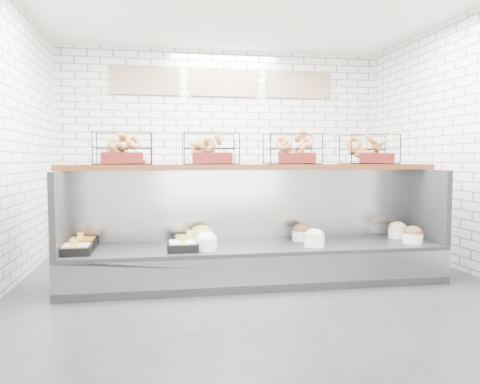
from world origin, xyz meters
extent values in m
plane|color=black|center=(0.00, 0.00, 0.00)|extent=(5.50, 5.50, 0.00)
cube|color=white|center=(0.00, 2.75, 1.50)|extent=(5.00, 0.02, 3.00)
cube|color=tan|center=(-1.20, 2.72, 2.50)|extent=(1.05, 0.03, 0.42)
cube|color=tan|center=(0.00, 2.72, 2.50)|extent=(1.05, 0.03, 0.42)
cube|color=tan|center=(1.20, 2.72, 2.50)|extent=(1.05, 0.03, 0.42)
cube|color=black|center=(0.00, 0.30, 0.20)|extent=(4.00, 0.90, 0.40)
cube|color=#93969B|center=(0.00, -0.14, 0.22)|extent=(4.00, 0.03, 0.28)
cube|color=#93969B|center=(0.00, 0.71, 0.80)|extent=(4.00, 0.08, 0.80)
cube|color=black|center=(-1.97, 0.30, 0.80)|extent=(0.06, 0.90, 0.80)
cube|color=black|center=(1.97, 0.30, 0.80)|extent=(0.06, 0.90, 0.80)
cube|color=black|center=(-1.81, 0.11, 0.44)|extent=(0.28, 0.28, 0.08)
cube|color=tan|center=(-1.81, 0.11, 0.48)|extent=(0.24, 0.24, 0.04)
cube|color=#EED052|center=(-1.81, 0.01, 0.53)|extent=(0.06, 0.01, 0.08)
cube|color=black|center=(-1.81, 0.49, 0.44)|extent=(0.28, 0.28, 0.08)
cube|color=orange|center=(-1.81, 0.49, 0.48)|extent=(0.24, 0.24, 0.04)
cube|color=#EED052|center=(-1.81, 0.39, 0.53)|extent=(0.06, 0.01, 0.08)
cube|color=black|center=(-0.79, 0.11, 0.44)|extent=(0.30, 0.30, 0.08)
cube|color=white|center=(-0.79, 0.11, 0.48)|extent=(0.26, 0.26, 0.04)
cube|color=#EED052|center=(-0.79, 0.00, 0.53)|extent=(0.06, 0.01, 0.08)
cube|color=black|center=(-0.70, 0.45, 0.44)|extent=(0.33, 0.33, 0.08)
cube|color=tan|center=(-0.70, 0.45, 0.48)|extent=(0.28, 0.28, 0.04)
cube|color=#EED052|center=(-0.70, 0.34, 0.53)|extent=(0.06, 0.01, 0.08)
cylinder|color=white|center=(-0.55, 0.09, 0.46)|extent=(0.21, 0.21, 0.11)
ellipsoid|color=white|center=(-0.55, 0.09, 0.52)|extent=(0.21, 0.21, 0.15)
cylinder|color=white|center=(-0.57, 0.47, 0.46)|extent=(0.26, 0.26, 0.11)
ellipsoid|color=#D5C86D|center=(-0.57, 0.47, 0.52)|extent=(0.26, 0.26, 0.18)
cylinder|color=white|center=(0.59, 0.10, 0.46)|extent=(0.22, 0.22, 0.11)
ellipsoid|color=tan|center=(0.59, 0.10, 0.52)|extent=(0.21, 0.21, 0.15)
cylinder|color=white|center=(0.58, 0.49, 0.46)|extent=(0.23, 0.23, 0.11)
ellipsoid|color=brown|center=(0.58, 0.49, 0.52)|extent=(0.22, 0.22, 0.16)
cylinder|color=white|center=(1.72, 0.11, 0.46)|extent=(0.22, 0.22, 0.11)
ellipsoid|color=brown|center=(1.72, 0.11, 0.52)|extent=(0.21, 0.21, 0.15)
cylinder|color=white|center=(1.73, 0.46, 0.46)|extent=(0.22, 0.22, 0.11)
ellipsoid|color=tan|center=(1.73, 0.46, 0.52)|extent=(0.21, 0.21, 0.15)
cube|color=#4C2110|center=(0.00, 0.52, 1.23)|extent=(4.10, 0.50, 0.06)
cube|color=black|center=(-1.38, 0.52, 1.43)|extent=(0.60, 0.38, 0.34)
cube|color=#5E1211|center=(-1.38, 0.32, 1.33)|extent=(0.42, 0.02, 0.11)
cube|color=black|center=(-0.46, 0.52, 1.43)|extent=(0.60, 0.38, 0.34)
cube|color=#5E1211|center=(-0.46, 0.32, 1.33)|extent=(0.42, 0.02, 0.11)
cube|color=black|center=(0.46, 0.52, 1.43)|extent=(0.60, 0.38, 0.34)
cube|color=#5E1211|center=(0.46, 0.32, 1.33)|extent=(0.42, 0.02, 0.11)
cube|color=black|center=(1.38, 0.52, 1.43)|extent=(0.60, 0.38, 0.34)
cube|color=#5E1211|center=(1.38, 0.32, 1.33)|extent=(0.42, 0.02, 0.11)
cube|color=#93969B|center=(0.00, 2.43, 0.45)|extent=(4.00, 0.60, 0.90)
cube|color=black|center=(-1.34, 2.38, 1.02)|extent=(0.40, 0.30, 0.24)
cube|color=silver|center=(-0.30, 2.46, 0.99)|extent=(0.35, 0.28, 0.18)
cylinder|color=#DD3739|center=(0.54, 2.46, 1.01)|extent=(0.09, 0.09, 0.22)
cube|color=black|center=(1.35, 2.45, 1.05)|extent=(0.30, 0.30, 0.30)
camera|label=1|loc=(-1.02, -4.55, 1.31)|focal=35.00mm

